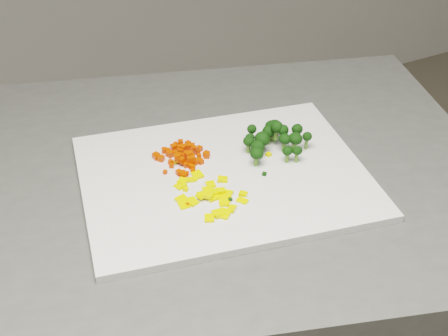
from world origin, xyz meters
name	(u,v)px	position (x,y,z in m)	size (l,w,h in m)	color
cutting_board	(224,177)	(-0.36, 0.46, 0.91)	(0.41, 0.32, 0.01)	silver
carrot_pile	(185,153)	(-0.39, 0.52, 0.92)	(0.09, 0.09, 0.03)	red
pepper_pile	(211,192)	(-0.40, 0.42, 0.92)	(0.10, 0.10, 0.01)	yellow
broccoli_pile	(279,138)	(-0.26, 0.47, 0.94)	(0.11, 0.11, 0.05)	black
carrot_cube_0	(186,162)	(-0.39, 0.51, 0.91)	(0.01, 0.01, 0.01)	red
carrot_cube_1	(169,153)	(-0.41, 0.54, 0.92)	(0.01, 0.01, 0.01)	red
carrot_cube_2	(193,171)	(-0.40, 0.48, 0.91)	(0.01, 0.01, 0.01)	red
carrot_cube_3	(164,150)	(-0.41, 0.55, 0.91)	(0.01, 0.01, 0.01)	red
carrot_cube_4	(194,164)	(-0.39, 0.50, 0.91)	(0.01, 0.01, 0.01)	red
carrot_cube_5	(190,154)	(-0.39, 0.51, 0.92)	(0.01, 0.01, 0.01)	red
carrot_cube_6	(182,160)	(-0.40, 0.50, 0.92)	(0.01, 0.01, 0.01)	red
carrot_cube_7	(171,162)	(-0.42, 0.52, 0.91)	(0.01, 0.01, 0.01)	red
carrot_cube_8	(157,157)	(-0.43, 0.54, 0.91)	(0.01, 0.01, 0.01)	red
carrot_cube_9	(191,155)	(-0.38, 0.51, 0.92)	(0.01, 0.01, 0.01)	red
carrot_cube_10	(165,172)	(-0.43, 0.50, 0.91)	(0.01, 0.01, 0.01)	red
carrot_cube_11	(170,154)	(-0.41, 0.53, 0.91)	(0.01, 0.01, 0.01)	red
carrot_cube_12	(179,151)	(-0.39, 0.54, 0.91)	(0.01, 0.01, 0.01)	red
carrot_cube_13	(161,158)	(-0.42, 0.53, 0.91)	(0.01, 0.01, 0.01)	red
carrot_cube_14	(206,155)	(-0.36, 0.51, 0.92)	(0.01, 0.01, 0.01)	red
carrot_cube_15	(184,156)	(-0.39, 0.51, 0.92)	(0.01, 0.01, 0.01)	red
carrot_cube_16	(182,153)	(-0.39, 0.53, 0.91)	(0.01, 0.01, 0.01)	red
carrot_cube_17	(156,156)	(-0.43, 0.54, 0.92)	(0.01, 0.01, 0.01)	red
carrot_cube_18	(195,160)	(-0.38, 0.50, 0.91)	(0.01, 0.01, 0.01)	red
carrot_cube_19	(188,144)	(-0.37, 0.55, 0.91)	(0.01, 0.01, 0.01)	red
carrot_cube_20	(190,166)	(-0.39, 0.49, 0.91)	(0.01, 0.01, 0.01)	red
carrot_cube_21	(194,150)	(-0.37, 0.53, 0.91)	(0.01, 0.01, 0.01)	red
carrot_cube_22	(192,147)	(-0.37, 0.54, 0.92)	(0.01, 0.01, 0.01)	red
carrot_cube_23	(201,162)	(-0.38, 0.50, 0.91)	(0.01, 0.01, 0.01)	red
carrot_cube_24	(188,147)	(-0.38, 0.54, 0.92)	(0.01, 0.01, 0.01)	red
carrot_cube_25	(184,175)	(-0.41, 0.48, 0.91)	(0.01, 0.01, 0.01)	red
carrot_cube_26	(183,148)	(-0.39, 0.53, 0.92)	(0.01, 0.01, 0.01)	red
carrot_cube_27	(176,144)	(-0.39, 0.56, 0.91)	(0.01, 0.01, 0.01)	red
carrot_cube_28	(172,166)	(-0.42, 0.51, 0.91)	(0.01, 0.01, 0.01)	red
carrot_cube_29	(182,174)	(-0.41, 0.48, 0.91)	(0.01, 0.01, 0.01)	red
carrot_cube_30	(179,172)	(-0.42, 0.49, 0.91)	(0.01, 0.01, 0.01)	red
carrot_cube_31	(196,162)	(-0.38, 0.50, 0.91)	(0.01, 0.01, 0.01)	red
carrot_cube_32	(185,157)	(-0.39, 0.52, 0.91)	(0.01, 0.01, 0.01)	red
carrot_cube_33	(181,142)	(-0.38, 0.56, 0.91)	(0.01, 0.01, 0.01)	red
carrot_cube_34	(175,153)	(-0.40, 0.53, 0.91)	(0.01, 0.01, 0.01)	red
carrot_cube_35	(188,158)	(-0.39, 0.52, 0.91)	(0.01, 0.01, 0.01)	red
carrot_cube_36	(181,175)	(-0.41, 0.48, 0.91)	(0.01, 0.01, 0.01)	red
carrot_cube_37	(197,152)	(-0.37, 0.52, 0.91)	(0.01, 0.01, 0.01)	red
carrot_cube_38	(179,155)	(-0.40, 0.52, 0.92)	(0.01, 0.01, 0.01)	red
carrot_cube_39	(174,147)	(-0.40, 0.55, 0.92)	(0.01, 0.01, 0.01)	red
carrot_cube_40	(196,150)	(-0.37, 0.53, 0.91)	(0.01, 0.01, 0.01)	red
carrot_cube_41	(195,149)	(-0.37, 0.52, 0.92)	(0.01, 0.01, 0.01)	red
carrot_cube_42	(167,151)	(-0.41, 0.55, 0.91)	(0.01, 0.01, 0.01)	red
carrot_cube_43	(191,157)	(-0.39, 0.51, 0.92)	(0.01, 0.01, 0.01)	red
carrot_cube_44	(192,159)	(-0.39, 0.50, 0.92)	(0.01, 0.01, 0.01)	red
carrot_cube_45	(199,156)	(-0.37, 0.51, 0.91)	(0.01, 0.01, 0.01)	red
carrot_cube_46	(194,148)	(-0.37, 0.53, 0.91)	(0.01, 0.01, 0.01)	red
carrot_cube_47	(186,165)	(-0.40, 0.50, 0.91)	(0.01, 0.01, 0.01)	red
carrot_cube_48	(190,157)	(-0.38, 0.51, 0.91)	(0.01, 0.01, 0.01)	red
carrot_cube_49	(199,149)	(-0.36, 0.53, 0.91)	(0.01, 0.01, 0.01)	red
carrot_cube_50	(193,168)	(-0.39, 0.49, 0.91)	(0.01, 0.01, 0.01)	red
carrot_cube_51	(206,154)	(-0.36, 0.51, 0.91)	(0.01, 0.01, 0.01)	red
carrot_cube_52	(177,157)	(-0.41, 0.51, 0.92)	(0.01, 0.01, 0.01)	red
carrot_cube_53	(188,155)	(-0.39, 0.51, 0.92)	(0.01, 0.01, 0.01)	red
carrot_cube_54	(199,160)	(-0.38, 0.50, 0.91)	(0.01, 0.01, 0.01)	red
carrot_cube_55	(192,156)	(-0.38, 0.51, 0.92)	(0.01, 0.01, 0.01)	red
carrot_cube_56	(187,154)	(-0.39, 0.52, 0.92)	(0.01, 0.01, 0.01)	red
carrot_cube_57	(182,151)	(-0.39, 0.53, 0.92)	(0.01, 0.01, 0.01)	red
carrot_cube_58	(179,147)	(-0.39, 0.55, 0.91)	(0.01, 0.01, 0.01)	red
carrot_cube_59	(195,160)	(-0.38, 0.51, 0.91)	(0.01, 0.01, 0.01)	red
carrot_cube_60	(190,160)	(-0.39, 0.50, 0.92)	(0.01, 0.01, 0.01)	red
carrot_cube_61	(187,174)	(-0.41, 0.48, 0.91)	(0.01, 0.01, 0.01)	red
pepper_chunk_0	(211,197)	(-0.40, 0.42, 0.91)	(0.02, 0.01, 0.00)	yellow
pepper_chunk_1	(225,203)	(-0.39, 0.40, 0.91)	(0.01, 0.01, 0.00)	yellow
pepper_chunk_2	(207,195)	(-0.40, 0.42, 0.92)	(0.02, 0.01, 0.00)	yellow
pepper_chunk_3	(218,213)	(-0.41, 0.38, 0.91)	(0.02, 0.01, 0.00)	yellow
pepper_chunk_4	(201,196)	(-0.41, 0.42, 0.92)	(0.01, 0.01, 0.00)	yellow
pepper_chunk_5	(189,203)	(-0.43, 0.42, 0.91)	(0.02, 0.01, 0.00)	yellow
pepper_chunk_6	(181,199)	(-0.44, 0.43, 0.91)	(0.01, 0.02, 0.00)	yellow
pepper_chunk_7	(223,179)	(-0.37, 0.45, 0.91)	(0.01, 0.01, 0.00)	yellow
pepper_chunk_8	(184,205)	(-0.44, 0.42, 0.91)	(0.01, 0.01, 0.00)	yellow
pepper_chunk_9	(209,218)	(-0.42, 0.38, 0.91)	(0.01, 0.01, 0.00)	yellow
pepper_chunk_10	(183,181)	(-0.42, 0.47, 0.91)	(0.01, 0.01, 0.00)	yellow
pepper_chunk_11	(227,194)	(-0.38, 0.41, 0.91)	(0.01, 0.02, 0.00)	yellow
pepper_chunk_12	(224,214)	(-0.40, 0.38, 0.91)	(0.02, 0.02, 0.00)	yellow
pepper_chunk_13	(198,175)	(-0.39, 0.47, 0.91)	(0.02, 0.01, 0.00)	yellow
pepper_chunk_14	(243,194)	(-0.36, 0.40, 0.91)	(0.01, 0.01, 0.00)	yellow
pepper_chunk_15	(191,180)	(-0.41, 0.47, 0.91)	(0.02, 0.01, 0.00)	yellow
pepper_chunk_16	(232,209)	(-0.39, 0.38, 0.91)	(0.01, 0.01, 0.00)	yellow
pepper_chunk_17	(242,201)	(-0.36, 0.39, 0.91)	(0.02, 0.01, 0.00)	yellow
pepper_chunk_18	(208,190)	(-0.40, 0.43, 0.92)	(0.02, 0.01, 0.00)	yellow
pepper_chunk_19	(221,190)	(-0.38, 0.42, 0.92)	(0.01, 0.01, 0.00)	yellow
pepper_chunk_20	(211,184)	(-0.39, 0.44, 0.91)	(0.01, 0.01, 0.00)	yellow
pepper_chunk_21	(212,192)	(-0.39, 0.42, 0.92)	(0.02, 0.01, 0.00)	yellow
pepper_chunk_22	(180,186)	(-0.43, 0.46, 0.91)	(0.01, 0.02, 0.00)	yellow
pepper_chunk_23	(184,200)	(-0.43, 0.43, 0.91)	(0.01, 0.01, 0.00)	yellow
pepper_chunk_24	(215,195)	(-0.39, 0.42, 0.91)	(0.02, 0.01, 0.00)	yellow
pepper_chunk_25	(192,202)	(-0.43, 0.42, 0.91)	(0.02, 0.01, 0.00)	yellow
pepper_chunk_26	(190,200)	(-0.43, 0.42, 0.91)	(0.01, 0.02, 0.00)	yellow
pepper_chunk_27	(214,197)	(-0.40, 0.41, 0.91)	(0.02, 0.01, 0.00)	yellow
pepper_chunk_28	(224,202)	(-0.39, 0.40, 0.91)	(0.01, 0.01, 0.00)	yellow
pepper_chunk_29	(201,195)	(-0.41, 0.43, 0.91)	(0.01, 0.01, 0.00)	yellow
pepper_chunk_30	(225,196)	(-0.38, 0.41, 0.91)	(0.02, 0.02, 0.00)	yellow
broccoli_floret_0	(307,141)	(-0.22, 0.46, 0.92)	(0.02, 0.02, 0.03)	black
broccoli_floret_1	(277,131)	(-0.24, 0.51, 0.92)	(0.02, 0.02, 0.02)	black
broccoli_floret_2	(295,143)	(-0.23, 0.46, 0.93)	(0.03, 0.03, 0.03)	black
broccoli_floret_3	(296,134)	(-0.22, 0.48, 0.93)	(0.02, 0.02, 0.03)	black
broccoli_floret_4	(287,155)	(-0.26, 0.44, 0.92)	(0.02, 0.02, 0.03)	black
broccoli_floret_5	(297,155)	(-0.25, 0.44, 0.92)	(0.02, 0.02, 0.03)	black
broccoli_floret_6	(248,145)	(-0.30, 0.49, 0.92)	(0.02, 0.02, 0.03)	black
broccoli_floret_7	(284,143)	(-0.25, 0.47, 0.93)	(0.02, 0.02, 0.03)	black
broccoli_floret_8	(268,136)	(-0.26, 0.50, 0.93)	(0.03, 0.03, 0.03)	black
broccoli_floret_9	(256,157)	(-0.30, 0.46, 0.92)	(0.03, 0.03, 0.03)	black
broccoli_floret_10	(261,143)	(-0.28, 0.48, 0.93)	(0.03, 0.03, 0.03)	black
broccoli_floret_11	(251,134)	(-0.28, 0.52, 0.92)	(0.02, 0.02, 0.03)	black
broccoli_floret_12	(283,133)	(-0.24, 0.48, 0.94)	(0.02, 0.02, 0.02)	black
broccoli_floret_13	(271,131)	(-0.25, 0.51, 0.93)	(0.03, 0.03, 0.03)	black
broccoli_floret_14	(276,131)	(-0.25, 0.49, 0.94)	(0.03, 0.03, 0.03)	black
broccoli_floret_15	(250,140)	(-0.29, 0.50, 0.92)	(0.02, 0.02, 0.02)	black
broccoli_floret_16	(287,154)	(-0.26, 0.44, 0.92)	(0.02, 0.02, 0.03)	black
broccoli_floret_17	(274,131)	(-0.25, 0.50, 0.93)	(0.03, 0.03, 0.03)	black
broccoli_floret_18	(257,149)	(-0.29, 0.47, 0.92)	(0.03, 0.03, 0.03)	black
stray_bit_0	(258,155)	(-0.29, 0.47, 0.91)	(0.01, 0.01, 0.00)	yellow
stray_bit_1	(257,151)	(-0.29, 0.48, 0.91)	(0.01, 0.01, 0.00)	black
stray_bit_2	(258,145)	(-0.28, 0.50, 0.91)	(0.00, 0.00, 0.00)	red
stray_bit_3	(175,162)	(-0.41, 0.52, 0.91)	(0.01, 0.01, 0.00)	yellow
stray_bit_4	(230,200)	(-0.38, 0.40, 0.91)	(0.00, 0.00, 0.00)	black
stray_bit_5	(264,174)	(-0.31, 0.43, 0.91)	(0.01, 0.01, 0.00)	black
stray_bit_6	(186,189)	(-0.42, 0.45, 0.91)	(0.01, 0.01, 0.00)	yellow
stray_bit_7	(188,204)	(-0.43, 0.42, 0.91)	(0.01, 0.01, 0.00)	red
stray_bit_8	(269,154)	(-0.28, 0.47, 0.91)	(0.01, 0.01, 0.00)	yellow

